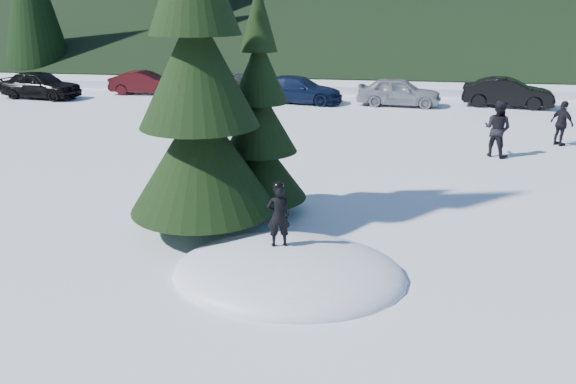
% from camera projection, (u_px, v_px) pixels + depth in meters
% --- Properties ---
extents(ground, '(200.00, 200.00, 0.00)m').
position_uv_depth(ground, '(289.00, 274.00, 10.66)').
color(ground, white).
rests_on(ground, ground).
extents(snow_mound, '(4.48, 3.52, 0.96)m').
position_uv_depth(snow_mound, '(289.00, 274.00, 10.66)').
color(snow_mound, white).
rests_on(snow_mound, ground).
extents(spruce_tall, '(3.20, 3.20, 8.60)m').
position_uv_depth(spruce_tall, '(198.00, 83.00, 11.62)').
color(spruce_tall, black).
rests_on(spruce_tall, ground).
extents(spruce_short, '(2.20, 2.20, 5.37)m').
position_uv_depth(spruce_short, '(260.00, 128.00, 13.16)').
color(spruce_short, black).
rests_on(spruce_short, ground).
extents(child_skier, '(0.51, 0.42, 1.22)m').
position_uv_depth(child_skier, '(278.00, 216.00, 10.57)').
color(child_skier, black).
rests_on(child_skier, snow_mound).
extents(adult_0, '(1.15, 1.11, 1.87)m').
position_uv_depth(adult_0, '(497.00, 129.00, 18.54)').
color(adult_0, black).
rests_on(adult_0, ground).
extents(adult_1, '(0.84, 1.01, 1.62)m').
position_uv_depth(adult_1, '(562.00, 123.00, 19.99)').
color(adult_1, black).
rests_on(adult_1, ground).
extents(car_0, '(4.53, 2.32, 1.47)m').
position_uv_depth(car_0, '(40.00, 85.00, 29.92)').
color(car_0, black).
rests_on(car_0, ground).
extents(car_1, '(3.94, 1.63, 1.27)m').
position_uv_depth(car_1, '(145.00, 83.00, 31.38)').
color(car_1, '#33090B').
rests_on(car_1, ground).
extents(car_2, '(5.10, 2.41, 1.41)m').
position_uv_depth(car_2, '(215.00, 79.00, 32.33)').
color(car_2, '#424549').
rests_on(car_2, ground).
extents(car_3, '(4.84, 2.63, 1.33)m').
position_uv_depth(car_3, '(298.00, 90.00, 28.67)').
color(car_3, black).
rests_on(car_3, ground).
extents(car_4, '(4.21, 1.95, 1.39)m').
position_uv_depth(car_4, '(399.00, 92.00, 27.80)').
color(car_4, gray).
rests_on(car_4, ground).
extents(car_5, '(4.45, 2.19, 1.40)m').
position_uv_depth(car_5, '(508.00, 93.00, 27.49)').
color(car_5, black).
rests_on(car_5, ground).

